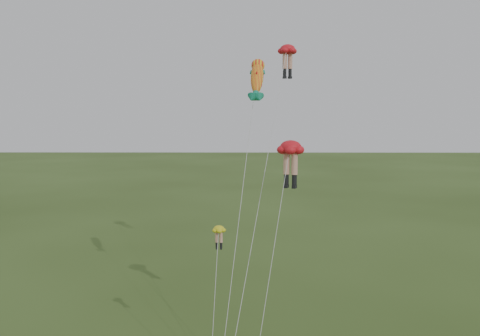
{
  "coord_description": "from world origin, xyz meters",
  "views": [
    {
      "loc": [
        0.29,
        -28.25,
        14.79
      ],
      "look_at": [
        0.09,
        6.0,
        10.94
      ],
      "focal_mm": 40.0,
      "sensor_mm": 36.0,
      "label": 1
    }
  ],
  "objects": [
    {
      "name": "legs_kite_yellow",
      "position": [
        -1.05,
        -0.2,
        7.55
      ],
      "size": [
        0.99,
        2.36,
        8.51
      ],
      "rotation": [
        0.0,
        0.0,
        -0.12
      ],
      "color": "yellow",
      "rests_on": "ground"
    },
    {
      "name": "legs_kite_red_high",
      "position": [
        3.56,
        12.42,
        18.7
      ],
      "size": [
        5.35,
        15.95,
        19.56
      ],
      "rotation": [
        0.0,
        0.0,
        0.4
      ],
      "color": "red",
      "rests_on": "ground"
    },
    {
      "name": "fish_kite",
      "position": [
        1.15,
        5.56,
        16.67
      ],
      "size": [
        2.85,
        8.38,
        18.16
      ],
      "rotation": [
        0.84,
        0.0,
        -0.1
      ],
      "color": "yellow",
      "rests_on": "ground"
    },
    {
      "name": "legs_kite_red_mid",
      "position": [
        3.03,
        2.61,
        12.19
      ],
      "size": [
        3.56,
        6.42,
        12.94
      ],
      "rotation": [
        0.0,
        0.0,
        -0.44
      ],
      "color": "red",
      "rests_on": "ground"
    }
  ]
}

